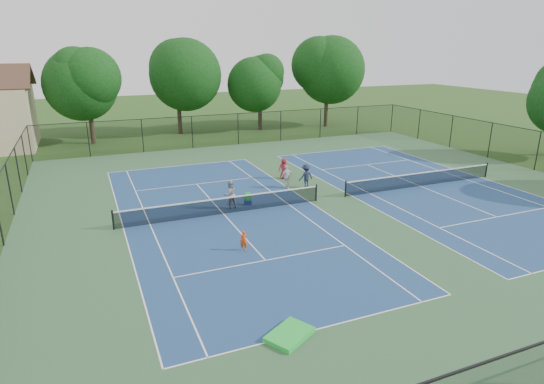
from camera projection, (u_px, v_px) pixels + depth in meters
name	position (u px, v px, depth m)	size (l,w,h in m)	color
ground	(331.00, 199.00, 28.46)	(140.00, 140.00, 0.00)	#234716
court_pad	(331.00, 199.00, 28.46)	(36.00, 36.00, 0.01)	#315838
tennis_court_left	(223.00, 212.00, 25.86)	(12.00, 23.83, 1.07)	navy
tennis_court_right	(420.00, 185.00, 31.01)	(12.00, 23.83, 1.07)	navy
perimeter_fence	(332.00, 174.00, 27.97)	(36.08, 36.08, 3.02)	black
tree_back_a	(86.00, 81.00, 42.90)	(6.80, 6.80, 9.15)	#2D2116
tree_back_b	(177.00, 71.00, 47.80)	(7.60, 7.60, 10.03)	#2D2116
tree_back_c	(260.00, 81.00, 50.58)	(6.00, 6.00, 8.40)	#2D2116
tree_back_d	(328.00, 67.00, 52.23)	(7.80, 7.80, 10.37)	#2D2116
child_player	(244.00, 241.00, 21.12)	(0.36, 0.24, 0.98)	#D0450D
instructor	(230.00, 195.00, 26.57)	(0.83, 0.64, 1.70)	#97979A
bystander_a	(287.00, 176.00, 30.49)	(0.92, 0.38, 1.57)	silver
bystander_b	(306.00, 176.00, 30.49)	(1.05, 0.60, 1.62)	#1C233E
bystander_c	(284.00, 169.00, 32.62)	(0.73, 0.48, 1.50)	maroon
ball_crate	(248.00, 202.00, 27.37)	(0.41, 0.29, 0.31)	navy
ball_hopper	(248.00, 197.00, 27.26)	(0.34, 0.27, 0.42)	green
green_tarp	(290.00, 335.00, 14.91)	(1.54, 1.05, 0.17)	green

